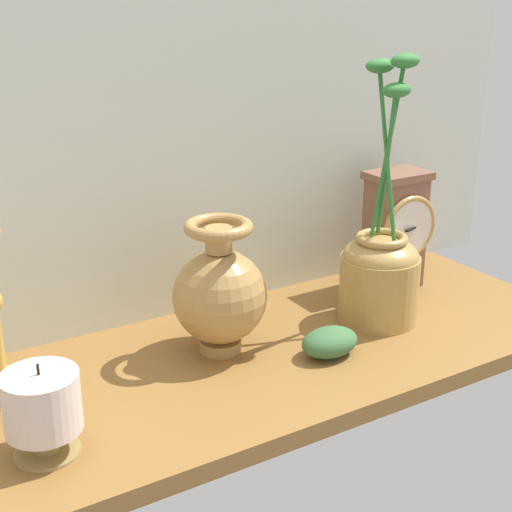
% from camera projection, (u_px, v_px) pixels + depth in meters
% --- Properties ---
extents(ground_plane, '(1.00, 0.36, 0.02)m').
position_uv_depth(ground_plane, '(249.00, 364.00, 0.99)').
color(ground_plane, olive).
extents(back_wall, '(1.20, 0.02, 0.65)m').
position_uv_depth(back_wall, '(180.00, 93.00, 1.02)').
color(back_wall, silver).
rests_on(back_wall, ground_plane).
extents(mantel_clock, '(0.10, 0.08, 0.19)m').
position_uv_depth(mantel_clock, '(396.00, 229.00, 1.18)').
color(mantel_clock, brown).
rests_on(mantel_clock, ground_plane).
extents(brass_vase_bulbous, '(0.13, 0.13, 0.18)m').
position_uv_depth(brass_vase_bulbous, '(220.00, 293.00, 0.97)').
color(brass_vase_bulbous, '#B08649').
rests_on(brass_vase_bulbous, ground_plane).
extents(brass_vase_jar, '(0.12, 0.12, 0.38)m').
position_uv_depth(brass_vase_jar, '(381.00, 269.00, 1.06)').
color(brass_vase_jar, '#B28C48').
rests_on(brass_vase_jar, ground_plane).
extents(pillar_candle_front, '(0.08, 0.08, 0.11)m').
position_uv_depth(pillar_candle_front, '(43.00, 409.00, 0.76)').
color(pillar_candle_front, '#A38B50').
rests_on(pillar_candle_front, ground_plane).
extents(ivy_sprig, '(0.08, 0.06, 0.04)m').
position_uv_depth(ivy_sprig, '(330.00, 342.00, 0.98)').
color(ivy_sprig, '#3B6B3D').
rests_on(ivy_sprig, ground_plane).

